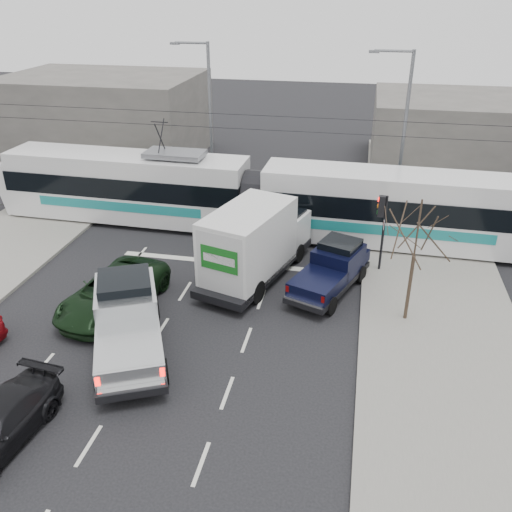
% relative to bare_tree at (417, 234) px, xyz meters
% --- Properties ---
extents(ground, '(120.00, 120.00, 0.00)m').
position_rel_bare_tree_xyz_m(ground, '(-7.60, -2.50, -3.79)').
color(ground, black).
rests_on(ground, ground).
extents(sidewalk_right, '(6.00, 60.00, 0.15)m').
position_rel_bare_tree_xyz_m(sidewalk_right, '(1.40, -2.50, -3.72)').
color(sidewalk_right, gray).
rests_on(sidewalk_right, ground).
extents(rails, '(60.00, 1.60, 0.03)m').
position_rel_bare_tree_xyz_m(rails, '(-7.60, 7.50, -3.78)').
color(rails, '#33302D').
rests_on(rails, ground).
extents(building_left, '(14.00, 10.00, 6.00)m').
position_rel_bare_tree_xyz_m(building_left, '(-21.60, 19.50, -0.79)').
color(building_left, slate).
rests_on(building_left, ground).
extents(building_right, '(12.00, 10.00, 5.00)m').
position_rel_bare_tree_xyz_m(building_right, '(4.40, 21.50, -1.29)').
color(building_right, slate).
rests_on(building_right, ground).
extents(bare_tree, '(2.40, 2.40, 5.00)m').
position_rel_bare_tree_xyz_m(bare_tree, '(0.00, 0.00, 0.00)').
color(bare_tree, '#47382B').
rests_on(bare_tree, ground).
extents(traffic_signal, '(0.44, 0.44, 3.60)m').
position_rel_bare_tree_xyz_m(traffic_signal, '(-1.13, 4.00, -1.05)').
color(traffic_signal, black).
rests_on(traffic_signal, ground).
extents(street_lamp_near, '(2.38, 0.25, 9.00)m').
position_rel_bare_tree_xyz_m(street_lamp_near, '(-0.29, 11.50, 1.32)').
color(street_lamp_near, slate).
rests_on(street_lamp_near, ground).
extents(street_lamp_far, '(2.38, 0.25, 9.00)m').
position_rel_bare_tree_xyz_m(street_lamp_far, '(-11.79, 13.50, 1.32)').
color(street_lamp_far, slate).
rests_on(street_lamp_far, ground).
extents(catenary, '(60.00, 0.20, 7.00)m').
position_rel_bare_tree_xyz_m(catenary, '(-7.60, 7.50, 0.09)').
color(catenary, black).
rests_on(catenary, ground).
extents(tram, '(27.77, 3.54, 5.66)m').
position_rel_bare_tree_xyz_m(tram, '(-7.60, 7.31, -1.79)').
color(tram, silver).
rests_on(tram, ground).
extents(silver_pickup, '(4.72, 6.84, 2.37)m').
position_rel_bare_tree_xyz_m(silver_pickup, '(-10.08, -3.58, -2.61)').
color(silver_pickup, black).
rests_on(silver_pickup, ground).
extents(box_truck, '(4.34, 7.44, 3.52)m').
position_rel_bare_tree_xyz_m(box_truck, '(-6.54, 2.33, -2.05)').
color(box_truck, black).
rests_on(box_truck, ground).
extents(navy_pickup, '(3.42, 5.22, 2.07)m').
position_rel_bare_tree_xyz_m(navy_pickup, '(-3.06, 1.97, -2.77)').
color(navy_pickup, black).
rests_on(navy_pickup, ground).
extents(green_car, '(3.49, 5.93, 1.55)m').
position_rel_bare_tree_xyz_m(green_car, '(-11.69, -1.39, -3.02)').
color(green_car, black).
rests_on(green_car, ground).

